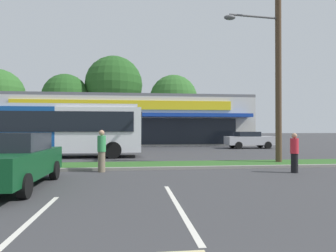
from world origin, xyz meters
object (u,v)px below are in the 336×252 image
Objects in this scene: car_1 at (14,160)px; pedestrian_by_pole at (102,151)px; utility_pole at (276,56)px; city_bus at (51,129)px; car_0 at (58,141)px; car_3 at (249,140)px; pedestrian_near_bench at (294,153)px.

pedestrian_by_pole reaches higher than car_1.
utility_pole is 13.57m from city_bus.
utility_pole is 18.22m from car_0.
car_0 is 1.05× the size of car_3.
car_0 is at bearing -178.56° from car_3.
utility_pole is 2.34× the size of car_3.
car_1 is at bearing -129.74° from car_3.
car_1 is at bearing -155.46° from utility_pole.
car_3 is 2.72× the size of pedestrian_near_bench.
utility_pole is at bearing 52.46° from pedestrian_near_bench.
utility_pole is 9.67m from pedestrian_by_pole.
pedestrian_by_pole is (-8.35, -1.75, -4.55)m from utility_pole.
car_3 is (15.52, 7.07, -0.98)m from city_bus.
pedestrian_near_bench is at bearing -15.47° from pedestrian_by_pole.
pedestrian_near_bench is at bearing 101.13° from car_1.
utility_pole is 5.48m from pedestrian_near_bench.
car_1 is at bearing -80.93° from car_0.
car_0 is 2.85× the size of pedestrian_near_bench.
pedestrian_near_bench is at bearing -49.06° from car_0.
utility_pole reaches higher than car_3.
pedestrian_by_pole is (3.74, -6.73, -0.90)m from city_bus.
car_1 is (-10.62, -4.85, -4.58)m from utility_pole.
city_bus is 2.57× the size of car_3.
utility_pole is 12.54m from car_1.
car_3 is (16.67, 0.42, -0.00)m from car_0.
car_1 is at bearing 166.44° from pedestrian_near_bench.
utility_pole reaches higher than pedestrian_near_bench.
car_3 is at bearing 1.44° from car_0.
car_3 is (14.04, 16.89, -0.04)m from car_1.
utility_pole is 6.37× the size of pedestrian_near_bench.
city_bus is at bearing 157.65° from utility_pole.
car_0 is at bearing -170.93° from car_1.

